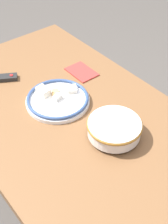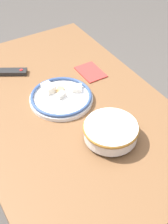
{
  "view_description": "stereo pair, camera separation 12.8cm",
  "coord_description": "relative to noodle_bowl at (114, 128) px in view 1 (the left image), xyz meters",
  "views": [
    {
      "loc": [
        -0.85,
        0.57,
        1.65
      ],
      "look_at": [
        -0.12,
        -0.03,
        0.78
      ],
      "focal_mm": 50.0,
      "sensor_mm": 36.0,
      "label": 1
    },
    {
      "loc": [
        -0.93,
        0.46,
        1.65
      ],
      "look_at": [
        -0.12,
        -0.03,
        0.78
      ],
      "focal_mm": 50.0,
      "sensor_mm": 36.0,
      "label": 2
    }
  ],
  "objects": [
    {
      "name": "ground_plane",
      "position": [
        0.27,
        0.06,
        -0.79
      ],
      "size": [
        8.0,
        8.0,
        0.0
      ],
      "primitive_type": "plane",
      "color": "#4C4742"
    },
    {
      "name": "folded_napkin",
      "position": [
        0.42,
        -0.17,
        -0.04
      ],
      "size": [
        0.15,
        0.11,
        0.01
      ],
      "color": "#B2332D",
      "rests_on": "dining_table"
    },
    {
      "name": "dining_table",
      "position": [
        0.27,
        0.06,
        -0.13
      ],
      "size": [
        1.31,
        0.83,
        0.75
      ],
      "color": "brown",
      "rests_on": "ground_plane"
    },
    {
      "name": "noodle_bowl",
      "position": [
        0.0,
        0.0,
        0.0
      ],
      "size": [
        0.22,
        0.22,
        0.07
      ],
      "color": "silver",
      "rests_on": "dining_table"
    },
    {
      "name": "food_plate",
      "position": [
        0.31,
        0.06,
        -0.03
      ],
      "size": [
        0.28,
        0.28,
        0.05
      ],
      "color": "white",
      "rests_on": "dining_table"
    }
  ]
}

